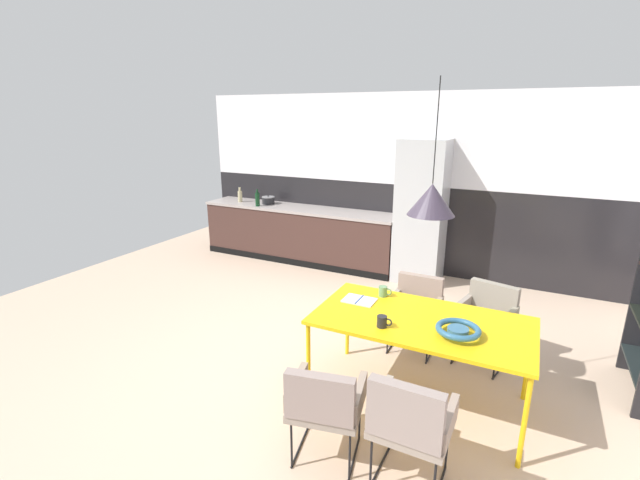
{
  "coord_description": "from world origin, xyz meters",
  "views": [
    {
      "loc": [
        1.72,
        -3.12,
        2.33
      ],
      "look_at": [
        -0.34,
        1.02,
        0.98
      ],
      "focal_mm": 24.31,
      "sensor_mm": 36.0,
      "label": 1
    }
  ],
  "objects_px": {
    "armchair_near_window": "(488,313)",
    "bottle_oil_tall": "(240,196)",
    "bottle_spice_small": "(257,199)",
    "mug_dark_espresso": "(383,291)",
    "dining_table": "(421,324)",
    "cooking_pot": "(268,200)",
    "armchair_corner_seat": "(416,304)",
    "armchair_head_of_table": "(324,400)",
    "armchair_facing_counter": "(410,419)",
    "refrigerator_column": "(421,212)",
    "pendant_lamp_over_table_near": "(432,199)",
    "fruit_bowl": "(458,330)",
    "mug_wide_latte": "(382,322)",
    "open_book": "(359,300)"
  },
  "relations": [
    {
      "from": "armchair_near_window",
      "to": "bottle_oil_tall",
      "type": "height_order",
      "value": "bottle_oil_tall"
    },
    {
      "from": "armchair_near_window",
      "to": "bottle_spice_small",
      "type": "relative_size",
      "value": 2.77
    },
    {
      "from": "mug_dark_espresso",
      "to": "bottle_spice_small",
      "type": "distance_m",
      "value": 3.71
    },
    {
      "from": "dining_table",
      "to": "bottle_spice_small",
      "type": "distance_m",
      "value": 4.23
    },
    {
      "from": "cooking_pot",
      "to": "bottle_spice_small",
      "type": "xyz_separation_m",
      "value": [
        -0.06,
        -0.23,
        0.05
      ]
    },
    {
      "from": "armchair_corner_seat",
      "to": "bottle_oil_tall",
      "type": "distance_m",
      "value": 4.06
    },
    {
      "from": "dining_table",
      "to": "cooking_pot",
      "type": "height_order",
      "value": "cooking_pot"
    },
    {
      "from": "armchair_head_of_table",
      "to": "bottle_oil_tall",
      "type": "bearing_deg",
      "value": 120.95
    },
    {
      "from": "armchair_facing_counter",
      "to": "bottle_oil_tall",
      "type": "distance_m",
      "value": 5.43
    },
    {
      "from": "refrigerator_column",
      "to": "cooking_pot",
      "type": "distance_m",
      "value": 2.58
    },
    {
      "from": "refrigerator_column",
      "to": "armchair_near_window",
      "type": "relative_size",
      "value": 2.62
    },
    {
      "from": "dining_table",
      "to": "armchair_facing_counter",
      "type": "relative_size",
      "value": 2.04
    },
    {
      "from": "armchair_head_of_table",
      "to": "mug_dark_espresso",
      "type": "bearing_deg",
      "value": 79.3
    },
    {
      "from": "bottle_spice_small",
      "to": "bottle_oil_tall",
      "type": "bearing_deg",
      "value": 160.76
    },
    {
      "from": "mug_dark_espresso",
      "to": "pendant_lamp_over_table_near",
      "type": "relative_size",
      "value": 0.12
    },
    {
      "from": "armchair_head_of_table",
      "to": "bottle_spice_small",
      "type": "xyz_separation_m",
      "value": [
        -2.94,
        3.54,
        0.5
      ]
    },
    {
      "from": "armchair_head_of_table",
      "to": "fruit_bowl",
      "type": "relative_size",
      "value": 2.32
    },
    {
      "from": "armchair_corner_seat",
      "to": "armchair_head_of_table",
      "type": "bearing_deg",
      "value": 86.09
    },
    {
      "from": "mug_dark_espresso",
      "to": "armchair_facing_counter",
      "type": "bearing_deg",
      "value": -64.34
    },
    {
      "from": "mug_wide_latte",
      "to": "armchair_facing_counter",
      "type": "bearing_deg",
      "value": -58.36
    },
    {
      "from": "mug_dark_espresso",
      "to": "bottle_spice_small",
      "type": "xyz_separation_m",
      "value": [
        -2.91,
        2.28,
        0.2
      ]
    },
    {
      "from": "armchair_head_of_table",
      "to": "bottle_spice_small",
      "type": "bearing_deg",
      "value": 118.02
    },
    {
      "from": "dining_table",
      "to": "cooking_pot",
      "type": "xyz_separation_m",
      "value": [
        -3.28,
        2.81,
        0.24
      ]
    },
    {
      "from": "open_book",
      "to": "cooking_pot",
      "type": "relative_size",
      "value": 1.31
    },
    {
      "from": "dining_table",
      "to": "bottle_spice_small",
      "type": "xyz_separation_m",
      "value": [
        -3.34,
        2.58,
        0.29
      ]
    },
    {
      "from": "pendant_lamp_over_table_near",
      "to": "open_book",
      "type": "bearing_deg",
      "value": 173.06
    },
    {
      "from": "refrigerator_column",
      "to": "bottle_spice_small",
      "type": "bearing_deg",
      "value": -175.61
    },
    {
      "from": "refrigerator_column",
      "to": "armchair_head_of_table",
      "type": "height_order",
      "value": "refrigerator_column"
    },
    {
      "from": "cooking_pot",
      "to": "mug_wide_latte",
      "type": "bearing_deg",
      "value": -45.38
    },
    {
      "from": "mug_wide_latte",
      "to": "armchair_near_window",
      "type": "bearing_deg",
      "value": 60.23
    },
    {
      "from": "armchair_facing_counter",
      "to": "pendant_lamp_over_table_near",
      "type": "distance_m",
      "value": 1.54
    },
    {
      "from": "armchair_head_of_table",
      "to": "refrigerator_column",
      "type": "bearing_deg",
      "value": 82.97
    },
    {
      "from": "armchair_head_of_table",
      "to": "armchair_near_window",
      "type": "height_order",
      "value": "armchair_near_window"
    },
    {
      "from": "bottle_oil_tall",
      "to": "bottle_spice_small",
      "type": "distance_m",
      "value": 0.5
    },
    {
      "from": "fruit_bowl",
      "to": "bottle_spice_small",
      "type": "xyz_separation_m",
      "value": [
        -3.64,
        2.73,
        0.2
      ]
    },
    {
      "from": "dining_table",
      "to": "pendant_lamp_over_table_near",
      "type": "bearing_deg",
      "value": 90.0
    },
    {
      "from": "armchair_head_of_table",
      "to": "open_book",
      "type": "bearing_deg",
      "value": 87.77
    },
    {
      "from": "refrigerator_column",
      "to": "mug_wide_latte",
      "type": "distance_m",
      "value": 3.09
    },
    {
      "from": "armchair_head_of_table",
      "to": "mug_wide_latte",
      "type": "xyz_separation_m",
      "value": [
        0.16,
        0.69,
        0.3
      ]
    },
    {
      "from": "armchair_corner_seat",
      "to": "mug_wide_latte",
      "type": "height_order",
      "value": "mug_wide_latte"
    },
    {
      "from": "armchair_head_of_table",
      "to": "mug_dark_espresso",
      "type": "distance_m",
      "value": 1.29
    },
    {
      "from": "dining_table",
      "to": "fruit_bowl",
      "type": "bearing_deg",
      "value": -26.48
    },
    {
      "from": "fruit_bowl",
      "to": "mug_dark_espresso",
      "type": "height_order",
      "value": "mug_dark_espresso"
    },
    {
      "from": "armchair_corner_seat",
      "to": "mug_dark_espresso",
      "type": "distance_m",
      "value": 0.67
    },
    {
      "from": "armchair_facing_counter",
      "to": "fruit_bowl",
      "type": "xyz_separation_m",
      "value": [
        0.14,
        0.78,
        0.27
      ]
    },
    {
      "from": "bottle_spice_small",
      "to": "armchair_head_of_table",
      "type": "bearing_deg",
      "value": -50.32
    },
    {
      "from": "mug_dark_espresso",
      "to": "pendant_lamp_over_table_near",
      "type": "distance_m",
      "value": 1.05
    },
    {
      "from": "armchair_head_of_table",
      "to": "armchair_near_window",
      "type": "bearing_deg",
      "value": 54.31
    },
    {
      "from": "bottle_oil_tall",
      "to": "pendant_lamp_over_table_near",
      "type": "xyz_separation_m",
      "value": [
        3.81,
        -2.71,
        0.73
      ]
    },
    {
      "from": "armchair_near_window",
      "to": "mug_wide_latte",
      "type": "bearing_deg",
      "value": 74.4
    }
  ]
}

